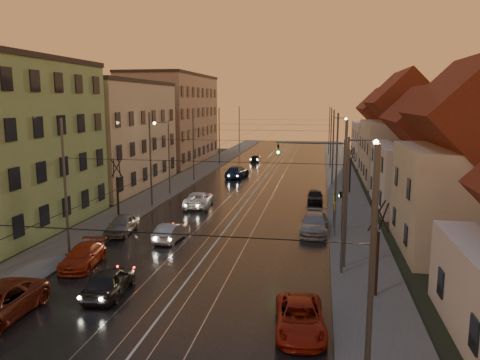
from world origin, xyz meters
The scene contains 42 objects.
ground centered at (0.00, 0.00, 0.00)m, with size 160.00×160.00×0.00m, color black.
road centered at (0.00, 40.00, 0.02)m, with size 16.00×120.00×0.04m, color black.
sidewalk_left centered at (-10.00, 40.00, 0.07)m, with size 4.00×120.00×0.15m, color #4C4C4C.
sidewalk_right centered at (10.00, 40.00, 0.07)m, with size 4.00×120.00×0.15m, color #4C4C4C.
tram_rail_0 centered at (-2.20, 40.00, 0.06)m, with size 0.06×120.00×0.03m, color gray.
tram_rail_1 centered at (-0.77, 40.00, 0.06)m, with size 0.06×120.00×0.03m, color gray.
tram_rail_2 centered at (0.77, 40.00, 0.06)m, with size 0.06×120.00×0.03m, color gray.
tram_rail_3 centered at (2.20, 40.00, 0.06)m, with size 0.06×120.00×0.03m, color gray.
apartment_left_2 centered at (-17.50, 34.00, 6.00)m, with size 10.00×20.00×12.00m, color #C0B494.
apartment_left_3 centered at (-17.50, 58.00, 7.00)m, with size 10.00×24.00×14.00m, color #9D7B65.
house_right_1 centered at (17.00, 15.00, 5.45)m, with size 8.67×10.20×10.80m.
house_right_2 centered at (17.00, 28.00, 4.64)m, with size 9.18×12.24×9.20m.
house_right_3 centered at (17.00, 43.00, 5.80)m, with size 9.18×14.28×11.50m.
house_right_4 centered at (17.00, 61.00, 5.05)m, with size 9.18×16.32×10.00m.
catenary_pole_r_0 centered at (8.60, -6.00, 4.50)m, with size 0.16×0.16×9.00m, color #595B60.
catenary_pole_l_1 centered at (-8.60, 9.00, 4.50)m, with size 0.16×0.16×9.00m, color #595B60.
catenary_pole_r_1 centered at (8.60, 9.00, 4.50)m, with size 0.16×0.16×9.00m, color #595B60.
catenary_pole_l_2 centered at (-8.60, 24.00, 4.50)m, with size 0.16×0.16×9.00m, color #595B60.
catenary_pole_r_2 centered at (8.60, 24.00, 4.50)m, with size 0.16×0.16×9.00m, color #595B60.
catenary_pole_l_3 centered at (-8.60, 39.00, 4.50)m, with size 0.16×0.16×9.00m, color #595B60.
catenary_pole_r_3 centered at (8.60, 39.00, 4.50)m, with size 0.16×0.16×9.00m, color #595B60.
catenary_pole_l_4 centered at (-8.60, 54.00, 4.50)m, with size 0.16×0.16×9.00m, color #595B60.
catenary_pole_r_4 centered at (8.60, 54.00, 4.50)m, with size 0.16×0.16×9.00m, color #595B60.
catenary_pole_l_5 centered at (-8.60, 72.00, 4.50)m, with size 0.16×0.16×9.00m, color #595B60.
catenary_pole_r_5 centered at (8.60, 72.00, 4.50)m, with size 0.16×0.16×9.00m, color #595B60.
street_lamp_1 centered at (9.10, 10.00, 4.89)m, with size 1.75×0.32×8.00m.
street_lamp_2 centered at (-9.10, 30.00, 4.89)m, with size 1.75×0.32×8.00m.
street_lamp_3 centered at (9.10, 46.00, 4.89)m, with size 1.75×0.32×8.00m.
traffic_light_mast centered at (7.99, 18.00, 4.60)m, with size 5.30×0.32×7.20m.
bare_tree_0 centered at (-10.20, 20.00, 2.49)m, with size 1.09×1.09×5.11m.
bare_tree_1 centered at (10.20, 6.00, 2.49)m, with size 1.09×1.09×5.11m.
bare_tree_2 centered at (10.40, 34.00, 2.49)m, with size 1.09×1.09×5.11m.
driving_car_0 centered at (-3.48, 4.04, 0.73)m, with size 1.73×4.30×1.47m, color black.
driving_car_1 centered at (-3.31, 13.80, 0.65)m, with size 1.38×3.96×1.31m, color #A7A7AC.
driving_car_2 centered at (-4.21, 24.86, 0.72)m, with size 2.38×5.16×1.44m, color white.
driving_car_3 centered at (-3.67, 42.35, 0.79)m, with size 2.20×5.41×1.57m, color #172546.
driving_car_4 centered at (-3.49, 58.58, 0.62)m, with size 1.45×3.61×1.23m, color black.
parked_left_2 centered at (-6.96, 7.73, 0.65)m, with size 1.81×4.45×1.29m, color #AE2E11.
parked_left_3 centered at (-7.60, 14.96, 0.71)m, with size 1.68×4.17×1.42m, color gray.
parked_right_0 centered at (6.54, 1.70, 0.64)m, with size 2.13×4.62×1.28m, color #A22110.
parked_right_1 centered at (6.90, 17.67, 0.73)m, with size 2.05×5.03×1.46m, color #9B9BA0.
parked_right_2 centered at (6.76, 28.72, 0.64)m, with size 1.51×3.75×1.28m, color black.
Camera 1 is at (7.26, -17.62, 10.02)m, focal length 35.00 mm.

